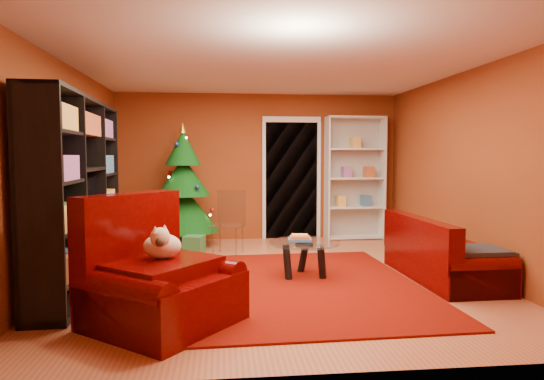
{
  "coord_description": "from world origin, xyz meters",
  "views": [
    {
      "loc": [
        -0.67,
        -5.93,
        1.5
      ],
      "look_at": [
        0.0,
        0.4,
        1.05
      ],
      "focal_mm": 32.0,
      "sensor_mm": 36.0,
      "label": 1
    }
  ],
  "objects": [
    {
      "name": "floor",
      "position": [
        0.0,
        0.0,
        -0.03
      ],
      "size": [
        5.0,
        5.5,
        0.05
      ],
      "primitive_type": "cube",
      "color": "#AB5936",
      "rests_on": "ground"
    },
    {
      "name": "ceiling",
      "position": [
        0.0,
        0.0,
        2.62
      ],
      "size": [
        5.0,
        5.5,
        0.05
      ],
      "primitive_type": "cube",
      "color": "silver",
      "rests_on": "wall_back"
    },
    {
      "name": "wall_back",
      "position": [
        0.0,
        2.77,
        1.3
      ],
      "size": [
        5.0,
        0.05,
        2.6
      ],
      "primitive_type": "cube",
      "color": "brown",
      "rests_on": "ground"
    },
    {
      "name": "wall_left",
      "position": [
        -2.52,
        0.0,
        1.3
      ],
      "size": [
        0.05,
        5.5,
        2.6
      ],
      "primitive_type": "cube",
      "color": "brown",
      "rests_on": "ground"
    },
    {
      "name": "wall_right",
      "position": [
        2.52,
        0.0,
        1.3
      ],
      "size": [
        0.05,
        5.5,
        2.6
      ],
      "primitive_type": "cube",
      "color": "brown",
      "rests_on": "ground"
    },
    {
      "name": "doorway",
      "position": [
        0.6,
        2.73,
        1.05
      ],
      "size": [
        1.06,
        0.6,
        2.16
      ],
      "primitive_type": null,
      "color": "black",
      "rests_on": "floor"
    },
    {
      "name": "rug",
      "position": [
        0.1,
        -0.48,
        0.01
      ],
      "size": [
        3.06,
        3.53,
        0.02
      ],
      "primitive_type": "cube",
      "rotation": [
        0.0,
        0.0,
        0.03
      ],
      "color": "#6C0C02",
      "rests_on": "floor"
    },
    {
      "name": "media_unit",
      "position": [
        -2.27,
        -0.27,
        1.07
      ],
      "size": [
        0.53,
        2.81,
        2.14
      ],
      "primitive_type": null,
      "rotation": [
        0.0,
        0.0,
        0.04
      ],
      "color": "black",
      "rests_on": "floor"
    },
    {
      "name": "christmas_tree",
      "position": [
        -1.29,
        2.15,
        1.0
      ],
      "size": [
        1.27,
        1.27,
        2.07
      ],
      "primitive_type": null,
      "rotation": [
        0.0,
        0.0,
        0.1
      ],
      "color": "#093C0E",
      "rests_on": "floor"
    },
    {
      "name": "gift_box_teal",
      "position": [
        -1.86,
        1.44,
        0.16
      ],
      "size": [
        0.41,
        0.41,
        0.32
      ],
      "primitive_type": "cube",
      "rotation": [
        0.0,
        0.0,
        0.32
      ],
      "color": "#227478",
      "rests_on": "floor"
    },
    {
      "name": "gift_box_green",
      "position": [
        -1.08,
        1.46,
        0.14
      ],
      "size": [
        0.35,
        0.35,
        0.28
      ],
      "primitive_type": "cube",
      "rotation": [
        0.0,
        0.0,
        -0.28
      ],
      "color": "#2C7035",
      "rests_on": "floor"
    },
    {
      "name": "gift_box_red",
      "position": [
        -1.08,
        2.41,
        0.1
      ],
      "size": [
        0.21,
        0.21,
        0.2
      ],
      "primitive_type": "cube",
      "rotation": [
        0.0,
        0.0,
        0.06
      ],
      "color": "#AA2213",
      "rests_on": "floor"
    },
    {
      "name": "white_bookshelf",
      "position": [
        1.73,
        2.57,
        1.1
      ],
      "size": [
        1.05,
        0.4,
        2.26
      ],
      "primitive_type": null,
      "rotation": [
        0.0,
        0.0,
        0.02
      ],
      "color": "white",
      "rests_on": "floor"
    },
    {
      "name": "armchair",
      "position": [
        -1.18,
        -1.66,
        0.47
      ],
      "size": [
        1.69,
        1.69,
        0.94
      ],
      "primitive_type": null,
      "rotation": [
        0.0,
        0.0,
        0.88
      ],
      "color": "#400101",
      "rests_on": "rug"
    },
    {
      "name": "dog",
      "position": [
        -1.19,
        -1.59,
        0.7
      ],
      "size": [
        0.49,
        0.5,
        0.31
      ],
      "primitive_type": null,
      "rotation": [
        0.0,
        0.0,
        0.88
      ],
      "color": "beige",
      "rests_on": "armchair"
    },
    {
      "name": "sofa",
      "position": [
        2.02,
        -0.37,
        0.39
      ],
      "size": [
        0.86,
        1.83,
        0.78
      ],
      "primitive_type": null,
      "rotation": [
        0.0,
        0.0,
        1.6
      ],
      "color": "#400101",
      "rests_on": "rug"
    },
    {
      "name": "coffee_table",
      "position": [
        0.34,
        -0.12,
        0.23
      ],
      "size": [
        0.99,
        0.99,
        0.55
      ],
      "primitive_type": null,
      "rotation": [
        0.0,
        0.0,
        -0.14
      ],
      "color": "gray",
      "rests_on": "rug"
    },
    {
      "name": "acrylic_chair",
      "position": [
        -0.57,
        1.39,
        0.44
      ],
      "size": [
        0.57,
        0.6,
        0.87
      ],
      "primitive_type": null,
      "rotation": [
        0.0,
        0.0,
        -0.3
      ],
      "color": "#66605B",
      "rests_on": "rug"
    }
  ]
}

